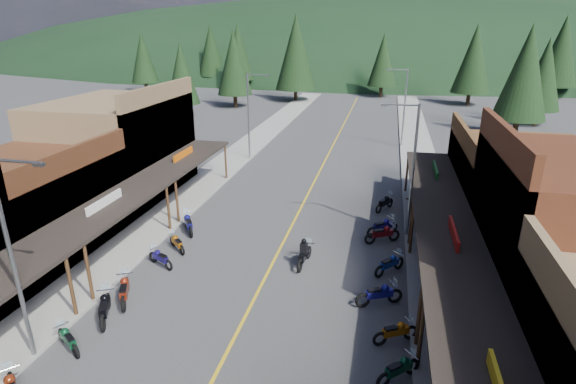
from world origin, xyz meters
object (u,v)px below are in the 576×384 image
Objects in this scene: streetlight_2 at (411,166)px; pine_4 at (474,59)px; bike_east_7 at (396,331)px; bike_west_10 at (188,223)px; pine_5 at (561,51)px; bike_west_9 at (177,242)px; bike_west_5 at (68,339)px; bike_east_12 at (385,202)px; bike_east_6 at (399,368)px; shop_west_3 at (119,148)px; pine_8 at (182,74)px; pine_10 at (234,63)px; bike_east_8 at (379,293)px; streetlight_1 at (250,113)px; pine_11 at (525,72)px; bike_west_8 at (160,257)px; pedestrian_east_b at (411,199)px; pine_2 at (296,52)px; shop_west_2 at (25,208)px; pine_0 at (143,58)px; rider_on_bike at (304,254)px; pine_3 at (383,60)px; shop_east_3 at (518,187)px; bike_west_7 at (124,289)px; pine_9 at (544,74)px; pine_7 at (211,50)px; bike_west_6 at (105,307)px; pine_1 at (238,52)px; bike_east_11 at (383,226)px; bike_east_10 at (382,233)px; bike_east_9 at (390,263)px; streetlight_0 at (14,254)px.

pine_4 reaches higher than streetlight_2.
bike_west_10 is at bearing -151.32° from bike_east_7.
pine_5 is 7.57× the size of bike_west_9.
bike_west_5 is 20.87m from bike_east_12.
streetlight_2 is at bearing 135.18° from bike_east_6.
pine_8 is (-8.22, 28.70, 2.46)m from shop_west_3.
pine_10 is 5.29× the size of bike_east_8.
pine_11 reaches higher than streetlight_1.
bike_west_9 is at bearing -75.15° from pine_10.
bike_west_10 is at bearing -171.07° from bike_east_6.
bike_west_8 is at bearing -140.21° from bike_west_9.
pedestrian_east_b is (-10.57, -48.26, -6.19)m from pine_4.
pine_10 is at bearing -135.00° from pine_2.
bike_west_9 is (8.14, 1.59, -2.00)m from shop_west_2.
pine_0 is 68.07m from bike_east_12.
pine_2 reaches higher than bike_west_8.
pine_2 reaches higher than pine_11.
rider_on_bike is (19.69, -46.79, -6.12)m from pine_10.
pine_3 is at bearing 33.01° from bike_west_9.
bike_east_6 is at bearing -107.75° from pine_11.
shop_east_3 is 23.59m from bike_west_7.
bike_east_6 is 0.86× the size of rider_on_bike.
pine_0 is at bearing 87.03° from bike_west_10.
pine_0 reaches higher than shop_east_3.
shop_east_3 reaches higher than bike_west_10.
pine_5 reaches higher than bike_west_10.
pine_9 is 51.49m from bike_west_9.
pine_7 is at bearing 103.80° from shop_west_2.
pine_0 is at bearing 91.50° from bike_west_6.
pine_10 is at bearing -157.07° from pine_5.
pine_8 is at bearing -50.71° from pine_0.
pine_9 is at bearing 91.31° from bike_east_12.
pine_8 is at bearing 85.26° from bike_west_7.
pine_1 is 69.52m from bike_west_9.
bike_west_8 is at bearing -100.16° from bike_east_11.
bike_east_11 is (45.64, -54.19, -5.85)m from pine_0.
bike_west_10 is at bearing -74.37° from pine_1.
pine_5 is at bearing 69.68° from pine_9.
pine_11 reaches higher than bike_east_10.
bike_east_9 is at bearing -21.80° from shop_west_3.
pine_0 is at bearing -174.81° from pine_3.
bike_east_7 is (38.39, -78.12, -6.69)m from pine_7.
streetlight_0 is 0.73× the size of pine_3.
rider_on_bike is at bearing -167.73° from bike_east_7.
pine_1 is 6.67× the size of bike_west_5.
shop_west_3 is 67.32m from pine_7.
pine_1 is (-10.22, 58.70, 3.72)m from shop_west_3.
bike_east_7 is at bearing -118.76° from shop_east_3.
streetlight_2 reaches higher than bike_west_9.
pine_7 is 79.05m from bike_east_10.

